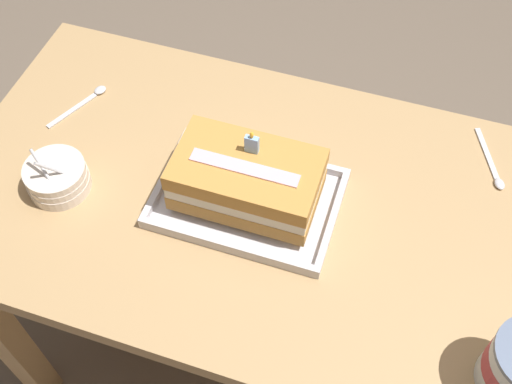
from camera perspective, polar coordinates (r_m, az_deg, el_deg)
The scene contains 7 objects.
ground_plane at distance 1.83m, azimuth 0.51°, elevation -14.72°, with size 8.00×8.00×0.00m, color #6B5B4C.
dining_table at distance 1.25m, azimuth 0.72°, elevation -4.11°, with size 1.18×0.66×0.77m.
foil_tray at distance 1.14m, azimuth -0.79°, elevation -0.69°, with size 0.33×0.23×0.02m.
birthday_cake at distance 1.09m, azimuth -0.83°, elevation 1.19°, with size 0.25×0.15×0.14m.
bowl_stack at distance 1.20m, azimuth -17.63°, elevation 1.28°, with size 0.12×0.12×0.10m.
serving_spoon_near_tray at distance 1.26m, azimuth 20.77°, elevation 1.97°, with size 0.07×0.14×0.01m.
serving_spoon_by_bowls at distance 1.35m, azimuth -14.92°, elevation 8.26°, with size 0.07×0.14×0.01m.
Camera 1 is at (0.19, -0.62, 1.72)m, focal length 44.02 mm.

